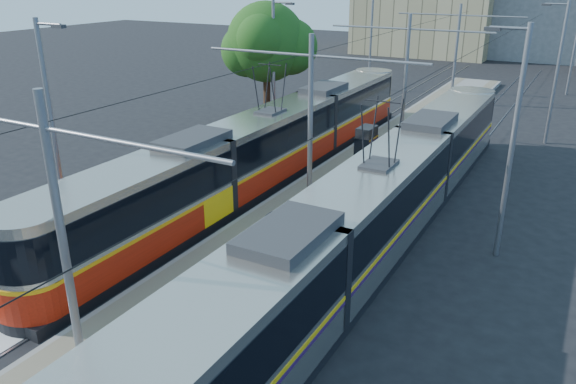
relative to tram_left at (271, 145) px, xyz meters
The scene contains 12 objects.
ground 11.68m from the tram_left, 71.84° to the right, with size 160.00×160.00×0.00m, color black.
platform 7.19m from the tram_left, 59.13° to the left, with size 4.00×50.00×0.30m, color gray.
tactile_strip_left 6.55m from the tram_left, 70.35° to the left, with size 0.70×50.00×0.01m, color gray.
tactile_strip_right 7.98m from the tram_left, 50.02° to the left, with size 0.70×50.00×0.01m, color gray.
rails 7.22m from the tram_left, 59.13° to the left, with size 8.71×70.00×0.03m.
track_arrow 14.08m from the tram_left, 90.00° to the right, with size 1.20×5.00×0.01m, color silver.
tram_left is the anchor object (origin of this frame).
tram_right 8.72m from the tram_left, 34.33° to the right, with size 2.43×31.72×5.50m.
catenary 5.57m from the tram_left, 41.42° to the left, with size 9.20×70.00×7.00m.
street_lamps 10.93m from the tram_left, 70.24° to the left, with size 15.18×38.22×8.00m.
shelter 4.55m from the tram_left, 15.40° to the left, with size 0.73×1.17×2.57m.
tree 10.44m from the tram_left, 119.68° to the left, with size 5.39×4.99×7.84m.
Camera 1 is at (9.62, -11.24, 9.44)m, focal length 35.00 mm.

